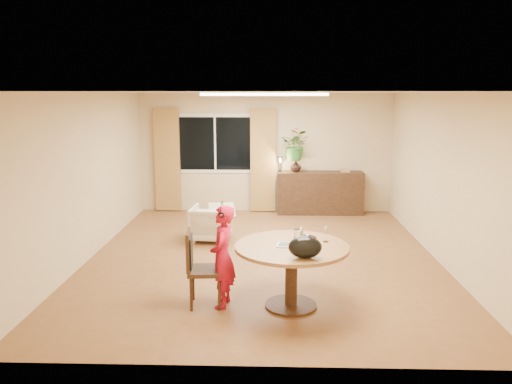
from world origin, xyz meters
TOP-DOWN VIEW (x-y plane):
  - floor at (0.00, 0.00)m, footprint 6.50×6.50m
  - ceiling at (0.00, 0.00)m, footprint 6.50×6.50m
  - wall_back at (0.00, 3.25)m, footprint 5.50×0.00m
  - wall_left at (-2.75, 0.00)m, footprint 0.00×6.50m
  - wall_right at (2.75, 0.00)m, footprint 0.00×6.50m
  - window at (-1.10, 3.23)m, footprint 1.70×0.03m
  - curtain_left at (-2.15, 3.15)m, footprint 0.55×0.08m
  - curtain_right at (-0.05, 3.15)m, footprint 0.55×0.08m
  - ceiling_panel at (0.00, 1.20)m, footprint 2.20×0.35m
  - dining_table at (0.38, -1.87)m, footprint 1.38×1.38m
  - dining_chair at (-0.67, -1.84)m, footprint 0.49×0.46m
  - child at (-0.46, -1.85)m, footprint 0.48×0.33m
  - laptop at (0.36, -1.87)m, footprint 0.36×0.27m
  - tumbler at (0.46, -1.55)m, footprint 0.09×0.09m
  - wine_glass at (0.80, -1.70)m, footprint 0.08×0.08m
  - pot_lid at (0.59, -1.57)m, footprint 0.25×0.25m
  - handbag at (0.51, -2.33)m, footprint 0.40×0.27m
  - armchair at (-0.94, 0.93)m, footprint 0.73×0.75m
  - throw at (-0.74, 0.89)m, footprint 0.54×0.62m
  - sideboard at (1.19, 3.01)m, footprint 1.84×0.45m
  - vase at (0.66, 3.01)m, footprint 0.30×0.30m
  - bouquet at (0.65, 3.01)m, footprint 0.70×0.65m
  - book_stack at (1.73, 3.01)m, footprint 0.20×0.15m
  - desk_lamp at (0.32, 2.96)m, footprint 0.15×0.15m

SIDE VIEW (x-z plane):
  - floor at x=0.00m, z-range 0.00..0.00m
  - armchair at x=-0.94m, z-range 0.00..0.63m
  - sideboard at x=1.19m, z-range 0.00..0.92m
  - dining_chair at x=-0.67m, z-range 0.00..0.95m
  - dining_table at x=0.38m, z-range 0.23..1.01m
  - child at x=-0.46m, z-range 0.00..1.26m
  - throw at x=-0.74m, z-range 0.63..0.66m
  - pot_lid at x=0.59m, z-range 0.79..0.82m
  - tumbler at x=0.46m, z-range 0.79..0.90m
  - wine_glass at x=0.80m, z-range 0.79..0.98m
  - laptop at x=0.36m, z-range 0.79..1.01m
  - handbag at x=0.51m, z-range 0.79..1.04m
  - book_stack at x=1.73m, z-range 0.92..1.00m
  - vase at x=0.66m, z-range 0.92..1.17m
  - desk_lamp at x=0.32m, z-range 0.92..1.26m
  - curtain_left at x=-2.15m, z-range 0.02..2.27m
  - curtain_right at x=-0.05m, z-range 0.02..2.27m
  - wall_back at x=0.00m, z-range -1.45..4.05m
  - wall_left at x=-2.75m, z-range -1.95..4.55m
  - wall_right at x=2.75m, z-range -1.95..4.55m
  - bouquet at x=0.65m, z-range 1.17..1.83m
  - window at x=-1.10m, z-range 0.85..2.15m
  - ceiling_panel at x=0.00m, z-range 2.54..2.59m
  - ceiling at x=0.00m, z-range 2.60..2.60m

